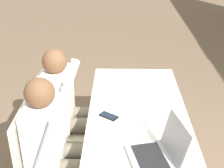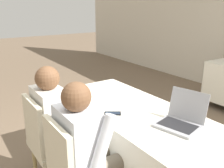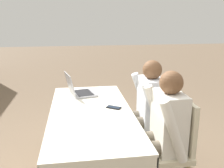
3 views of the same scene
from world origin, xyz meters
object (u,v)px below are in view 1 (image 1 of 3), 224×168
object	(u,v)px
cell_phone	(109,116)
chair_near_left	(57,121)
laptop	(158,153)
chair_near_right	(44,161)
person_checkered_shirt	(68,105)
person_white_shirt	(57,144)

from	to	relation	value
cell_phone	chair_near_left	world-z (taller)	chair_near_left
laptop	chair_near_right	bearing A→B (deg)	-121.25
chair_near_right	person_checkered_shirt	bearing A→B (deg)	-11.21
laptop	chair_near_left	xyz separation A→B (m)	(-0.77, -0.77, -0.30)
cell_phone	chair_near_right	world-z (taller)	chair_near_right
chair_near_right	person_white_shirt	xyz separation A→B (m)	(0.00, 0.10, 0.16)
laptop	chair_near_right	size ratio (longest dim) A/B	0.41
laptop	person_white_shirt	world-z (taller)	person_white_shirt
chair_near_left	person_white_shirt	distance (m)	0.55
cell_phone	person_white_shirt	world-z (taller)	person_white_shirt
laptop	chair_near_left	distance (m)	1.13
laptop	person_white_shirt	bearing A→B (deg)	-123.79
chair_near_left	person_checkered_shirt	xyz separation A→B (m)	(0.00, 0.10, 0.16)
cell_phone	chair_near_right	bearing A→B (deg)	-30.72
laptop	cell_phone	distance (m)	0.56
chair_near_right	chair_near_left	bearing A→B (deg)	0.00
person_checkered_shirt	person_white_shirt	bearing A→B (deg)	-180.00
person_white_shirt	chair_near_right	bearing A→B (deg)	90.00
laptop	person_checkered_shirt	world-z (taller)	person_checkered_shirt
cell_phone	person_white_shirt	xyz separation A→B (m)	(0.22, -0.36, -0.10)
cell_phone	person_white_shirt	size ratio (longest dim) A/B	0.13
chair_near_right	person_white_shirt	world-z (taller)	person_white_shirt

